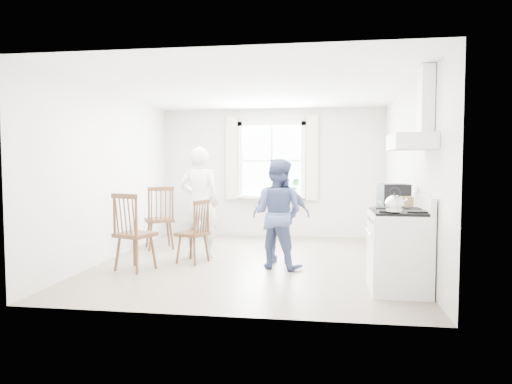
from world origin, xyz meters
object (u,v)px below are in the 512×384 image
low_cabinet (395,243)px  stereo_stack (394,196)px  person_left (200,202)px  person_mid (278,214)px  windsor_chair_a (160,211)px  windsor_chair_c (198,224)px  person_right (281,215)px  windsor_chair_b (129,224)px  gas_stove (399,250)px

low_cabinet → stereo_stack: stereo_stack is taller
person_left → person_mid: (1.29, -0.55, -0.10)m
person_left → person_mid: person_left is taller
windsor_chair_a → windsor_chair_c: bearing=-45.4°
windsor_chair_a → person_left: size_ratio=0.63×
person_right → windsor_chair_b: bearing=23.8°
low_cabinet → windsor_chair_a: bearing=159.7°
stereo_stack → person_left: (-2.85, 0.78, -0.18)m
windsor_chair_a → gas_stove: bearing=-29.7°
low_cabinet → windsor_chair_c: windsor_chair_c is taller
low_cabinet → person_mid: size_ratio=0.58×
stereo_stack → person_mid: person_mid is taller
windsor_chair_a → windsor_chair_b: 1.61m
windsor_chair_b → gas_stove: bearing=-7.8°
gas_stove → person_right: (-1.50, 1.34, 0.24)m
windsor_chair_c → person_mid: size_ratio=0.62×
gas_stove → person_mid: person_mid is taller
windsor_chair_a → person_mid: bearing=-26.7°
windsor_chair_b → person_mid: person_mid is taller
gas_stove → stereo_stack: 0.97m
person_mid → person_right: person_mid is taller
gas_stove → stereo_stack: bearing=86.5°
stereo_stack → windsor_chair_b: 3.60m
low_cabinet → windsor_chair_b: windsor_chair_b is taller
stereo_stack → windsor_chair_a: 3.94m
gas_stove → person_mid: bearing=146.4°
gas_stove → windsor_chair_b: size_ratio=1.02×
low_cabinet → windsor_chair_b: (-3.58, -0.22, 0.22)m
windsor_chair_a → person_mid: (2.14, -1.07, 0.10)m
person_right → person_left: bearing=-8.5°
windsor_chair_a → stereo_stack: bearing=-19.4°
person_mid → low_cabinet: bearing=-171.5°
stereo_stack → person_right: person_right is taller
gas_stove → person_left: person_left is taller
stereo_stack → windsor_chair_c: bearing=172.7°
stereo_stack → person_right: 1.68m
person_mid → person_right: bearing=-73.8°
low_cabinet → person_left: bearing=163.5°
person_mid → windsor_chair_b: bearing=34.1°
stereo_stack → person_left: bearing=164.8°
windsor_chair_a → person_mid: 2.39m
gas_stove → person_mid: 1.84m
windsor_chair_b → person_left: (0.71, 1.07, 0.21)m
windsor_chair_c → person_right: (1.22, 0.21, 0.14)m
stereo_stack → person_left: person_left is taller
windsor_chair_a → windsor_chair_b: size_ratio=1.01×
gas_stove → low_cabinet: gas_stove is taller
windsor_chair_b → windsor_chair_c: windsor_chair_b is taller
low_cabinet → windsor_chair_b: 3.60m
stereo_stack → windsor_chair_b: bearing=-175.2°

